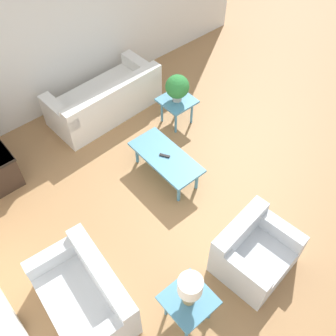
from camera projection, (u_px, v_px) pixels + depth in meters
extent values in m
plane|color=#A87A4C|center=(200.00, 188.00, 5.95)|extent=(14.00, 14.00, 0.00)
cube|color=white|center=(76.00, 24.00, 6.40)|extent=(0.12, 7.20, 2.70)
cube|color=white|center=(105.00, 102.00, 6.89)|extent=(0.97, 1.97, 0.42)
cube|color=white|center=(114.00, 95.00, 6.45)|extent=(0.29, 1.94, 0.32)
cube|color=white|center=(141.00, 67.00, 7.03)|extent=(0.89, 0.24, 0.21)
cube|color=white|center=(59.00, 112.00, 6.27)|extent=(0.89, 0.24, 0.21)
cube|color=silver|center=(255.00, 258.00, 5.00)|extent=(0.90, 1.01, 0.38)
cube|color=silver|center=(240.00, 230.00, 4.85)|extent=(0.30, 0.94, 0.34)
cube|color=silver|center=(240.00, 268.00, 4.59)|extent=(0.81, 0.25, 0.22)
cube|color=silver|center=(276.00, 227.00, 4.95)|extent=(0.81, 0.25, 0.22)
cube|color=silver|center=(84.00, 302.00, 4.65)|extent=(1.36, 0.90, 0.38)
cube|color=silver|center=(102.00, 274.00, 4.48)|extent=(1.31, 0.30, 0.34)
cube|color=silver|center=(57.00, 254.00, 4.71)|extent=(0.22, 0.81, 0.22)
cube|color=silver|center=(105.00, 334.00, 4.12)|extent=(0.22, 0.81, 0.22)
cube|color=teal|center=(166.00, 157.00, 5.82)|extent=(1.18, 0.54, 0.04)
cylinder|color=teal|center=(197.00, 180.00, 5.82)|extent=(0.05, 0.05, 0.38)
cylinder|color=teal|center=(154.00, 143.00, 6.30)|extent=(0.05, 0.05, 0.38)
cylinder|color=teal|center=(179.00, 192.00, 5.67)|extent=(0.05, 0.05, 0.38)
cylinder|color=teal|center=(137.00, 153.00, 6.15)|extent=(0.05, 0.05, 0.38)
cube|color=teal|center=(177.00, 101.00, 6.52)|extent=(0.53, 0.53, 0.04)
cylinder|color=teal|center=(192.00, 113.00, 6.69)|extent=(0.04, 0.04, 0.46)
cylinder|color=teal|center=(178.00, 102.00, 6.87)|extent=(0.04, 0.04, 0.46)
cylinder|color=teal|center=(176.00, 122.00, 6.54)|extent=(0.04, 0.04, 0.46)
cylinder|color=teal|center=(162.00, 111.00, 6.72)|extent=(0.04, 0.04, 0.46)
cube|color=teal|center=(189.00, 300.00, 4.37)|extent=(0.53, 0.53, 0.04)
cylinder|color=teal|center=(210.00, 310.00, 4.55)|extent=(0.04, 0.04, 0.46)
cylinder|color=teal|center=(189.00, 287.00, 4.72)|extent=(0.04, 0.04, 0.46)
cylinder|color=teal|center=(187.00, 331.00, 4.40)|extent=(0.04, 0.04, 0.46)
cylinder|color=teal|center=(166.00, 306.00, 4.57)|extent=(0.04, 0.04, 0.46)
cylinder|color=#B2ADA3|center=(177.00, 97.00, 6.46)|extent=(0.15, 0.15, 0.11)
sphere|color=#2D7F38|center=(177.00, 87.00, 6.29)|extent=(0.39, 0.39, 0.39)
cylinder|color=#997F4C|center=(189.00, 295.00, 4.25)|extent=(0.15, 0.15, 0.27)
cylinder|color=white|center=(190.00, 286.00, 4.07)|extent=(0.27, 0.27, 0.21)
cube|color=black|center=(165.00, 156.00, 5.80)|extent=(0.16, 0.12, 0.02)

